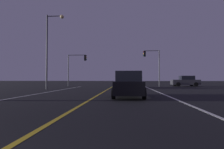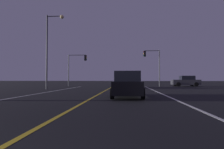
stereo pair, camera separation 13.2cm
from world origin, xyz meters
name	(u,v)px [view 1 (the left image)]	position (x,y,z in m)	size (l,w,h in m)	color
lane_edge_right	(175,99)	(5.01, 10.80, 0.00)	(0.16, 33.60, 0.01)	silver
lane_edge_left	(15,98)	(-5.01, 10.80, 0.00)	(0.16, 33.60, 0.01)	silver
lane_center_divider	(92,98)	(0.00, 10.80, 0.00)	(0.16, 33.60, 0.01)	gold
car_ahead_far	(124,82)	(1.83, 23.81, 0.82)	(2.02, 4.30, 1.70)	black
car_crossing_side	(186,81)	(11.70, 29.62, 0.82)	(4.30, 2.02, 1.70)	black
car_lead_same_lane	(128,85)	(2.24, 11.75, 0.82)	(2.02, 4.30, 1.70)	black
traffic_light_near_right	(152,60)	(6.10, 28.10, 4.16)	(2.56, 0.36, 5.66)	#4C4C51
traffic_light_near_left	(77,63)	(-5.77, 28.10, 3.81)	(3.09, 0.36, 5.11)	#4C4C51
street_lamp_left_mid	(51,43)	(-6.66, 19.85, 5.43)	(2.09, 0.44, 8.67)	#4C4C51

